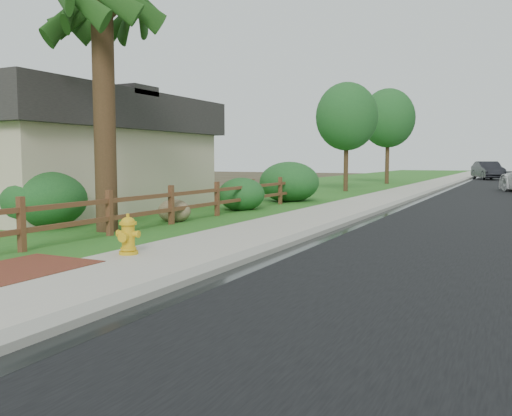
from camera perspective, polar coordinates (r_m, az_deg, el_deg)
The scene contains 18 objects.
ground at distance 8.37m, azimuth -9.20°, elevation -7.28°, with size 120.00×120.00×0.00m, color #352E1D.
curb at distance 41.91m, azimuth 20.30°, elevation 2.51°, with size 0.40×90.00×0.12m, color gray.
wet_gutter at distance 41.87m, azimuth 20.77°, elevation 2.44°, with size 0.50×90.00×0.00m, color black.
sidewalk at distance 42.06m, azimuth 18.54°, elevation 2.55°, with size 2.20×90.00×0.10m, color #ABA295.
grass_strip at distance 42.36m, azimuth 15.99°, elevation 2.61°, with size 1.60×90.00×0.06m, color #1A5E1E.
lawn_near at distance 43.59m, azimuth 9.24°, elevation 2.80°, with size 9.00×90.00×0.04m, color #1A5E1E.
brick_patch at distance 9.13m, azimuth -24.36°, elevation -6.28°, with size 1.60×2.40×0.11m, color brown.
ranch_fence at distance 15.54m, azimuth -6.36°, elevation 0.81°, with size 0.12×16.92×1.10m.
palm_tree at distance 14.10m, azimuth -15.95°, elevation 20.33°, with size 3.60×3.60×6.60m.
house at distance 20.84m, azimuth -22.96°, elevation 5.57°, with size 10.60×9.60×4.05m.
fire_hydrant at distance 9.91m, azimuth -13.32°, elevation -2.84°, with size 0.48×0.39×0.73m.
dark_car_far at distance 50.98m, azimuth 23.22°, elevation 3.66°, with size 1.65×4.73×1.56m, color black.
boulder at distance 15.39m, azimuth -8.60°, elevation -0.32°, with size 1.00×0.75×0.66m, color brown.
shrub_b at distance 14.94m, azimuth -21.37°, elevation 0.81°, with size 2.14×2.14×1.50m, color #17421D.
shrub_c at distance 18.60m, azimuth -1.54°, elevation 1.44°, with size 1.60×1.60×1.15m, color #17421D.
shrub_d at distance 22.40m, azimuth 3.52°, elevation 2.75°, with size 2.47×2.47×1.68m, color #17421D.
tree_near_left at distance 29.95m, azimuth 9.52°, elevation 9.46°, with size 3.33×3.33×5.90m.
tree_mid_left at distance 39.54m, azimuth 13.74°, elevation 9.16°, with size 3.75×3.75×6.70m.
Camera 1 is at (4.76, -6.64, 1.80)m, focal length 38.00 mm.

